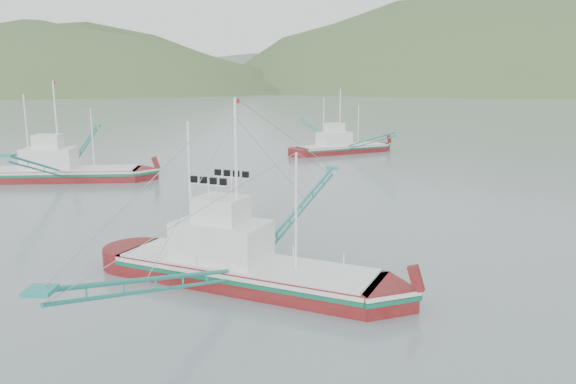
{
  "coord_description": "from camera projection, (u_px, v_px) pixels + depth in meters",
  "views": [
    {
      "loc": [
        0.4,
        -30.45,
        10.7
      ],
      "look_at": [
        0.0,
        6.0,
        3.2
      ],
      "focal_mm": 35.0,
      "sensor_mm": 36.0,
      "label": 1
    }
  ],
  "objects": [
    {
      "name": "ground",
      "position": [
        287.0,
        268.0,
        31.98
      ],
      "size": [
        1200.0,
        1200.0,
        0.0
      ],
      "primitive_type": "plane",
      "color": "slate",
      "rests_on": "ground"
    },
    {
      "name": "main_boat",
      "position": [
        244.0,
        245.0,
        29.14
      ],
      "size": [
        14.6,
        24.6,
        10.47
      ],
      "rotation": [
        0.0,
        0.0,
        -0.42
      ],
      "color": "#5F0E0F",
      "rests_on": "ground"
    },
    {
      "name": "bg_boat_far",
      "position": [
        342.0,
        139.0,
        79.89
      ],
      "size": [
        15.2,
        22.7,
        9.85
      ],
      "rotation": [
        0.0,
        0.0,
        0.49
      ],
      "color": "#5F0E0F",
      "rests_on": "ground"
    },
    {
      "name": "bg_boat_left",
      "position": [
        63.0,
        166.0,
        58.69
      ],
      "size": [
        15.46,
        27.43,
        11.12
      ],
      "rotation": [
        0.0,
        0.0,
        0.09
      ],
      "color": "#5F0E0F",
      "rests_on": "ground"
    },
    {
      "name": "headland_left",
      "position": [
        33.0,
        93.0,
        386.51
      ],
      "size": [
        448.0,
        308.0,
        210.0
      ],
      "primitive_type": "ellipsoid",
      "color": "#40592E",
      "rests_on": "ground"
    },
    {
      "name": "ridge_distant",
      "position": [
        323.0,
        87.0,
        580.14
      ],
      "size": [
        960.0,
        400.0,
        240.0
      ],
      "primitive_type": "ellipsoid",
      "color": "slate",
      "rests_on": "ground"
    }
  ]
}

